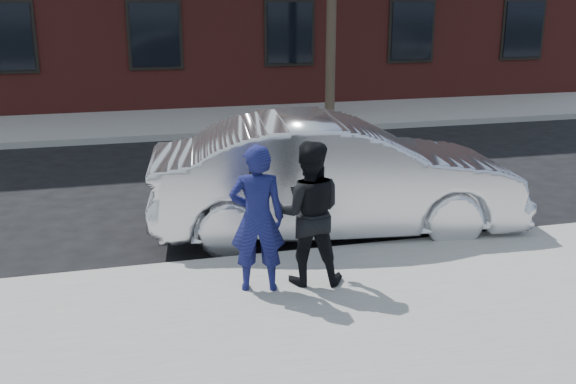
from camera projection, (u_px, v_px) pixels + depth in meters
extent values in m
plane|color=black|center=(247.00, 327.00, 6.92)|extent=(100.00, 100.00, 0.00)
cube|color=gray|center=(252.00, 332.00, 6.67)|extent=(50.00, 3.50, 0.15)
cube|color=#999691|center=(222.00, 264.00, 8.34)|extent=(50.00, 0.10, 0.15)
cube|color=gray|center=(160.00, 123.00, 17.33)|extent=(50.00, 3.50, 0.15)
cube|color=#999691|center=(166.00, 137.00, 15.66)|extent=(50.00, 0.10, 0.15)
cube|color=black|center=(290.00, 33.00, 19.24)|extent=(1.30, 0.06, 1.70)
cube|color=black|center=(524.00, 29.00, 21.10)|extent=(1.30, 0.06, 1.70)
cylinder|color=#392B21|center=(331.00, 35.00, 17.58)|extent=(0.26, 0.26, 4.20)
imported|color=silver|center=(335.00, 177.00, 9.39)|extent=(5.30, 2.41, 1.68)
imported|color=navy|center=(257.00, 218.00, 7.25)|extent=(0.67, 0.51, 1.64)
cube|color=black|center=(252.00, 174.00, 7.33)|extent=(0.09, 0.14, 0.08)
imported|color=black|center=(308.00, 213.00, 7.44)|extent=(0.92, 0.79, 1.63)
cube|color=black|center=(294.00, 191.00, 7.55)|extent=(0.08, 0.14, 0.06)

